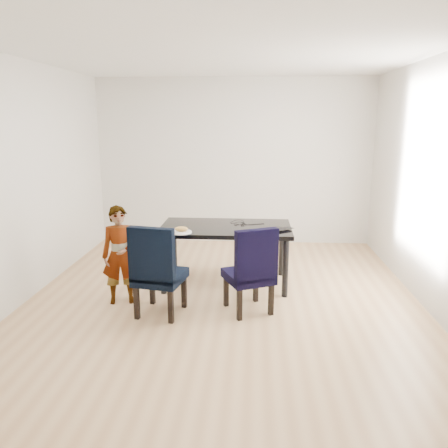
# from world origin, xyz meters

# --- Properties ---
(floor) EXTENTS (4.50, 5.00, 0.01)m
(floor) POSITION_xyz_m (0.00, 0.00, -0.01)
(floor) COLOR tan
(floor) RESTS_ON ground
(ceiling) EXTENTS (4.50, 5.00, 0.01)m
(ceiling) POSITION_xyz_m (0.00, 0.00, 2.71)
(ceiling) COLOR white
(ceiling) RESTS_ON wall_back
(wall_back) EXTENTS (4.50, 0.01, 2.70)m
(wall_back) POSITION_xyz_m (0.00, 2.50, 1.35)
(wall_back) COLOR silver
(wall_back) RESTS_ON ground
(wall_front) EXTENTS (4.50, 0.01, 2.70)m
(wall_front) POSITION_xyz_m (0.00, -2.50, 1.35)
(wall_front) COLOR silver
(wall_front) RESTS_ON ground
(wall_left) EXTENTS (0.01, 5.00, 2.70)m
(wall_left) POSITION_xyz_m (-2.25, 0.00, 1.35)
(wall_left) COLOR silver
(wall_left) RESTS_ON ground
(wall_right) EXTENTS (0.01, 5.00, 2.70)m
(wall_right) POSITION_xyz_m (2.25, 0.00, 1.35)
(wall_right) COLOR silver
(wall_right) RESTS_ON ground
(dining_table) EXTENTS (1.60, 0.90, 0.75)m
(dining_table) POSITION_xyz_m (0.00, 0.50, 0.38)
(dining_table) COLOR black
(dining_table) RESTS_ON floor
(chair_left) EXTENTS (0.56, 0.58, 0.99)m
(chair_left) POSITION_xyz_m (-0.63, -0.41, 0.50)
(chair_left) COLOR black
(chair_left) RESTS_ON floor
(chair_right) EXTENTS (0.62, 0.63, 0.96)m
(chair_right) POSITION_xyz_m (0.29, -0.28, 0.48)
(chair_right) COLOR black
(chair_right) RESTS_ON floor
(child) EXTENTS (0.46, 0.37, 1.12)m
(child) POSITION_xyz_m (-1.14, -0.15, 0.56)
(child) COLOR red
(child) RESTS_ON floor
(plate) EXTENTS (0.32, 0.32, 0.01)m
(plate) POSITION_xyz_m (-0.50, 0.15, 0.76)
(plate) COLOR white
(plate) RESTS_ON dining_table
(sandwich) EXTENTS (0.16, 0.08, 0.06)m
(sandwich) POSITION_xyz_m (-0.49, 0.15, 0.79)
(sandwich) COLOR #B98942
(sandwich) RESTS_ON plate
(laptop) EXTENTS (0.34, 0.32, 0.02)m
(laptop) POSITION_xyz_m (0.66, 0.37, 0.76)
(laptop) COLOR black
(laptop) RESTS_ON dining_table
(cable_tangle) EXTENTS (0.15, 0.15, 0.01)m
(cable_tangle) POSITION_xyz_m (0.17, 0.59, 0.75)
(cable_tangle) COLOR black
(cable_tangle) RESTS_ON dining_table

